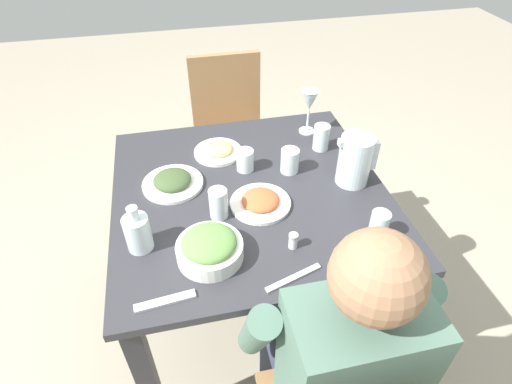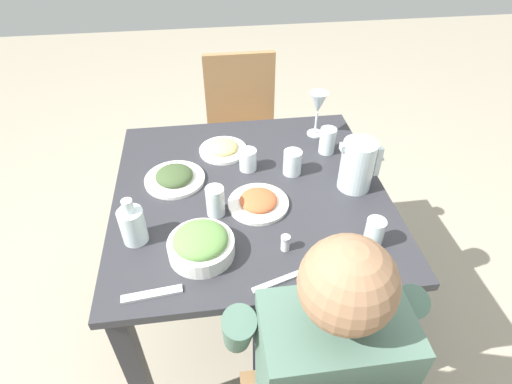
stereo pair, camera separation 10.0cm
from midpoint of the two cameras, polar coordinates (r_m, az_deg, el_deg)
The scene contains 19 objects.
ground_plane at distance 2.07m, azimuth -2.05°, elevation -15.78°, with size 8.00×8.00×0.00m, color #9E937F.
dining_table at distance 1.59m, azimuth -2.57°, elevation -2.93°, with size 0.98×0.98×0.74m.
chair_far at distance 2.32m, azimuth -4.87°, elevation 8.61°, with size 0.40×0.40×0.89m.
diner_near at distance 1.22m, azimuth 7.97°, elevation -20.96°, with size 0.48×0.53×1.19m.
water_pitcher at distance 1.53m, azimuth 11.59°, elevation 4.27°, with size 0.16×0.12×0.19m.
salad_bowl at distance 1.27m, azimuth -8.65°, elevation -7.59°, with size 0.20×0.20×0.09m.
plate_dolmas at distance 1.57m, azimuth -13.18°, elevation 1.36°, with size 0.22×0.22×0.05m.
plate_fries at distance 1.71m, azimuth -6.94°, elevation 5.67°, with size 0.19×0.19×0.04m.
plate_rice_curry at distance 1.45m, azimuth -1.38°, elevation -1.37°, with size 0.21×0.21×0.04m.
water_glass_by_pitcher at distance 1.59m, azimuth -3.31°, elevation 4.34°, with size 0.07×0.07×0.09m, color silver.
water_glass_near_right at distance 1.35m, azimuth 14.48°, elevation -4.53°, with size 0.06×0.06×0.10m, color silver.
water_glass_far_left at distance 1.72m, azimuth 7.30°, elevation 7.41°, with size 0.07×0.07×0.11m, color silver.
water_glass_far_right at distance 1.58m, azimuth 2.85°, elevation 4.28°, with size 0.07×0.07×0.10m, color silver.
water_glass_center at distance 1.39m, azimuth -7.24°, elevation -1.62°, with size 0.06×0.06×0.11m, color silver.
wine_glass at distance 1.78m, azimuth 5.72°, elevation 12.10°, with size 0.08×0.08×0.20m.
oil_carafe at distance 1.34m, azimuth -17.94°, elevation -5.57°, with size 0.08×0.08×0.16m.
salt_shaker at distance 1.30m, azimuth 2.91°, elevation -6.75°, with size 0.03×0.03×0.05m.
fork_near at distance 1.22m, azimuth -14.74°, elevation -14.35°, with size 0.17×0.03×0.01m, color silver.
knife_near at distance 1.23m, azimuth 2.82°, elevation -11.76°, with size 0.18×0.02×0.01m, color silver.
Camera 1 is at (-0.23, -1.14, 1.72)m, focal length 29.16 mm.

